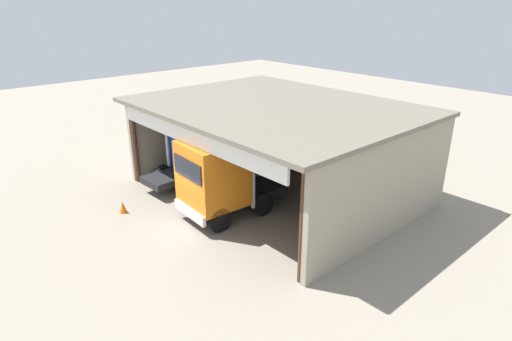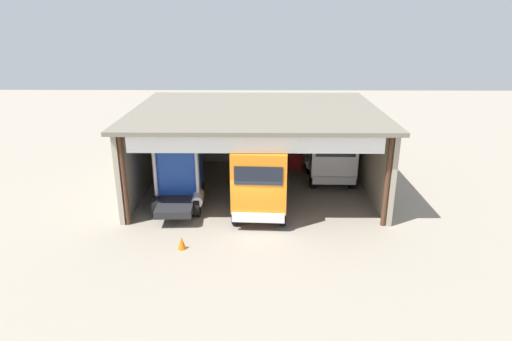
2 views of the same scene
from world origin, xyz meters
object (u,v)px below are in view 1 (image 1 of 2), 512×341
(truck_orange_center_bay, at_px, (218,178))
(oil_drum, at_px, (358,178))
(truck_blue_center_left_bay, at_px, (194,149))
(traffic_cone, at_px, (123,207))
(tool_cart, at_px, (356,180))
(truck_white_yard_outside, at_px, (358,182))

(truck_orange_center_bay, relative_size, oil_drum, 6.01)
(truck_blue_center_left_bay, relative_size, oil_drum, 5.14)
(oil_drum, height_order, traffic_cone, oil_drum)
(traffic_cone, bearing_deg, tool_cart, 61.83)
(truck_blue_center_left_bay, relative_size, traffic_cone, 7.95)
(tool_cart, bearing_deg, truck_blue_center_left_bay, -137.93)
(truck_orange_center_bay, bearing_deg, truck_blue_center_left_bay, -17.00)
(truck_blue_center_left_bay, distance_m, truck_orange_center_bay, 4.44)
(truck_blue_center_left_bay, relative_size, tool_cart, 4.45)
(traffic_cone, bearing_deg, truck_orange_center_bay, 43.62)
(truck_orange_center_bay, xyz_separation_m, traffic_cone, (-3.33, -3.18, -1.66))
(truck_orange_center_bay, distance_m, truck_white_yard_outside, 6.34)
(oil_drum, bearing_deg, truck_white_yard_outside, -55.62)
(truck_blue_center_left_bay, xyz_separation_m, oil_drum, (6.34, 6.21, -1.45))
(truck_blue_center_left_bay, bearing_deg, traffic_cone, -82.56)
(tool_cart, bearing_deg, truck_orange_center_bay, -107.44)
(truck_orange_center_bay, bearing_deg, truck_white_yard_outside, -128.51)
(truck_white_yard_outside, distance_m, oil_drum, 3.83)
(truck_white_yard_outside, bearing_deg, traffic_cone, 47.84)
(truck_blue_center_left_bay, height_order, traffic_cone, truck_blue_center_left_bay)
(truck_orange_center_bay, bearing_deg, traffic_cone, 46.58)
(truck_orange_center_bay, height_order, traffic_cone, truck_orange_center_bay)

